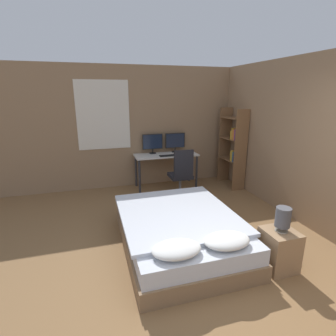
% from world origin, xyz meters
% --- Properties ---
extents(ground_plane, '(20.00, 20.00, 0.00)m').
position_xyz_m(ground_plane, '(0.00, 0.00, 0.00)').
color(ground_plane, brown).
extents(wall_back, '(12.00, 0.08, 2.70)m').
position_xyz_m(wall_back, '(-0.02, 4.02, 1.35)').
color(wall_back, '#8E7051').
rests_on(wall_back, ground_plane).
extents(wall_side_right, '(0.06, 12.00, 2.70)m').
position_xyz_m(wall_side_right, '(1.80, 1.50, 1.35)').
color(wall_side_right, '#8E7051').
rests_on(wall_side_right, ground_plane).
extents(bed, '(1.57, 2.07, 0.56)m').
position_xyz_m(bed, '(-0.42, 1.20, 0.24)').
color(bed, '#846647').
rests_on(bed, ground_plane).
extents(nightstand, '(0.38, 0.39, 0.51)m').
position_xyz_m(nightstand, '(0.60, 0.41, 0.26)').
color(nightstand, '#997551').
rests_on(nightstand, ground_plane).
extents(bedside_lamp, '(0.18, 0.18, 0.30)m').
position_xyz_m(bedside_lamp, '(0.60, 0.41, 0.69)').
color(bedside_lamp, gray).
rests_on(bedside_lamp, nightstand).
extents(desk, '(1.43, 0.55, 0.77)m').
position_xyz_m(desk, '(0.11, 3.67, 0.66)').
color(desk, beige).
rests_on(desk, ground_plane).
extents(monitor_left, '(0.47, 0.16, 0.45)m').
position_xyz_m(monitor_left, '(-0.16, 3.85, 1.03)').
color(monitor_left, black).
rests_on(monitor_left, desk).
extents(monitor_right, '(0.47, 0.16, 0.45)m').
position_xyz_m(monitor_right, '(0.38, 3.85, 1.03)').
color(monitor_right, black).
rests_on(monitor_right, desk).
extents(keyboard, '(0.39, 0.13, 0.02)m').
position_xyz_m(keyboard, '(0.11, 3.50, 0.78)').
color(keyboard, black).
rests_on(keyboard, desk).
extents(computer_mouse, '(0.07, 0.05, 0.04)m').
position_xyz_m(computer_mouse, '(0.39, 3.50, 0.79)').
color(computer_mouse, black).
rests_on(computer_mouse, desk).
extents(office_chair, '(0.52, 0.52, 1.04)m').
position_xyz_m(office_chair, '(0.21, 2.92, 0.41)').
color(office_chair, black).
rests_on(office_chair, ground_plane).
extents(bookshelf, '(0.31, 0.73, 1.79)m').
position_xyz_m(bookshelf, '(1.59, 3.26, 0.99)').
color(bookshelf, brown).
rests_on(bookshelf, ground_plane).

